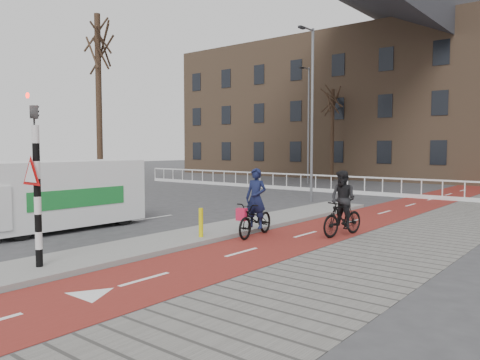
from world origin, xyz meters
The scene contains 15 objects.
ground centered at (0.00, 0.00, 0.00)m, with size 120.00×120.00×0.00m, color #38383A.
bike_lane centered at (1.50, 10.00, 0.01)m, with size 2.50×60.00×0.01m, color maroon.
sidewalk centered at (4.30, 10.00, 0.01)m, with size 3.00×60.00×0.01m, color slate.
curb_island centered at (-0.70, 4.00, 0.06)m, with size 1.80×16.00×0.12m, color gray.
traffic_signal centered at (-0.60, -2.02, 1.99)m, with size 0.80×0.80×3.68m.
bollard centered at (-0.22, 2.39, 0.51)m, with size 0.12×0.12×0.79m, color #D8CE0C.
cyclist_near centered at (0.55, 3.84, 0.66)m, with size 0.95×1.96×1.95m.
cyclist_far centered at (2.45, 5.48, 0.79)m, with size 0.90×1.80×1.88m.
van centered at (-4.97, 1.05, 1.12)m, with size 2.10×5.00×2.13m.
railing centered at (-5.00, 17.00, 0.31)m, with size 28.00×0.10×0.99m.
townhouse_row centered at (-3.00, 32.00, 7.81)m, with size 46.00×10.00×15.90m.
tree_left centered at (-12.16, 7.43, 4.64)m, with size 0.30×0.30×9.27m, color #322116.
tree_mid centered at (-8.63, 25.86, 3.50)m, with size 0.28×0.28×7.00m, color #322116.
streetlight_near centered at (-2.67, 12.51, 4.02)m, with size 0.12×0.12×8.04m, color slate.
streetlight_left centered at (-8.45, 21.97, 4.06)m, with size 0.12×0.12×8.11m, color slate.
Camera 1 is at (8.51, -6.76, 2.56)m, focal length 35.00 mm.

